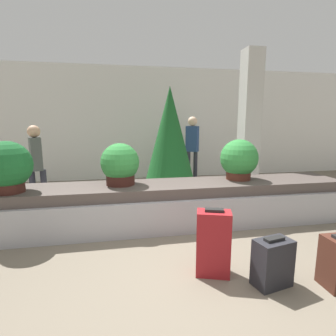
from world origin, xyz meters
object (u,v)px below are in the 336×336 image
suitcase_2 (213,243)px  potted_plant_1 (239,160)px  traveler_1 (192,143)px  potted_plant_2 (7,167)px  decorated_tree (170,138)px  traveler_0 (36,161)px  pillar (249,124)px  potted_plant_0 (120,165)px  suitcase_0 (273,263)px

suitcase_2 → potted_plant_1: (1.03, 1.61, 0.65)m
suitcase_2 → traveler_1: size_ratio=0.42×
potted_plant_2 → decorated_tree: decorated_tree is taller
potted_plant_1 → decorated_tree: 1.84m
traveler_0 → decorated_tree: size_ratio=0.66×
pillar → potted_plant_1: (-0.88, -1.39, -0.58)m
potted_plant_0 → traveler_1: (1.94, 2.76, 0.09)m
potted_plant_2 → traveler_1: 4.56m
pillar → suitcase_0: (-1.39, -3.30, -1.35)m
potted_plant_1 → traveler_1: (-0.06, 2.73, 0.07)m
potted_plant_1 → pillar: bearing=57.6°
traveler_1 → decorated_tree: (-0.84, -1.15, 0.21)m
potted_plant_1 → decorated_tree: bearing=119.4°
suitcase_2 → suitcase_0: bearing=-11.5°
traveler_1 → decorated_tree: bearing=91.7°
potted_plant_2 → traveler_1: bearing=40.5°
traveler_0 → potted_plant_0: bearing=31.2°
potted_plant_1 → suitcase_0: bearing=-104.9°
potted_plant_2 → traveler_1: (3.46, 2.96, 0.05)m
suitcase_2 → potted_plant_2: potted_plant_2 is taller
potted_plant_1 → potted_plant_2: 3.53m
decorated_tree → suitcase_2: bearing=-92.5°
traveler_1 → suitcase_0: bearing=122.2°
suitcase_2 → traveler_0: size_ratio=0.47×
pillar → suitcase_2: bearing=-122.5°
suitcase_2 → potted_plant_1: potted_plant_1 is taller
potted_plant_2 → potted_plant_0: bearing=7.3°
pillar → potted_plant_1: pillar is taller
decorated_tree → traveler_1: bearing=53.9°
traveler_0 → decorated_tree: 2.71m
pillar → potted_plant_0: size_ratio=4.91×
potted_plant_1 → traveler_0: (-3.52, 1.07, -0.07)m
traveler_1 → decorated_tree: 1.44m
traveler_0 → suitcase_2: bearing=19.9°
pillar → traveler_0: pillar is taller
suitcase_2 → pillar: bearing=75.5°
traveler_0 → traveler_1: (3.47, 1.66, 0.15)m
suitcase_0 → traveler_0: (-3.02, 2.98, 0.70)m
potted_plant_2 → pillar: bearing=20.2°
suitcase_0 → traveler_1: 4.74m
suitcase_2 → traveler_1: (0.98, 4.34, 0.73)m
traveler_1 → pillar: bearing=162.9°
suitcase_2 → traveler_0: 3.70m
suitcase_2 → decorated_tree: size_ratio=0.31×
potted_plant_2 → potted_plant_1: bearing=3.7°
decorated_tree → traveler_0: bearing=-168.9°
pillar → potted_plant_2: (-4.40, -1.62, -0.56)m
potted_plant_1 → potted_plant_2: bearing=-176.3°
suitcase_0 → decorated_tree: (-0.38, 3.49, 1.05)m
suitcase_0 → potted_plant_2: potted_plant_2 is taller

